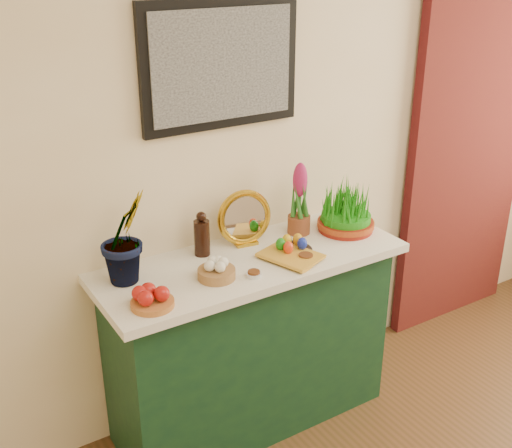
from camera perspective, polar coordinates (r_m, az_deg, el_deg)
The scene contains 13 objects.
sideboard at distance 3.08m, azimuth -0.50°, elevation -10.71°, with size 1.30×0.45×0.85m, color #163E1D.
tablecloth at distance 2.86m, azimuth -0.53°, elevation -3.33°, with size 1.40×0.55×0.04m, color silver.
hyacinth_green at distance 2.61m, azimuth -11.65°, elevation 0.13°, with size 0.26×0.22×0.52m, color #2B6E22.
apple_bowl at distance 2.49m, azimuth -9.22°, elevation -6.52°, with size 0.20×0.20×0.09m.
garlic_basket at distance 2.66m, azimuth -3.54°, elevation -4.13°, with size 0.17×0.17×0.09m.
vinegar_cruet at distance 2.84m, azimuth -4.83°, elevation -1.06°, with size 0.07×0.07×0.21m.
mirror at distance 2.92m, azimuth -1.04°, elevation 0.50°, with size 0.27×0.10×0.26m.
book at distance 2.76m, azimuth 1.94°, elevation -3.51°, with size 0.17×0.25×0.03m, color gold.
spice_dish_left at distance 2.68m, azimuth -0.20°, elevation -4.47°, with size 0.06×0.06×0.03m.
spice_dish_right at distance 2.82m, azimuth 4.44°, elevation -3.01°, with size 0.08×0.08×0.03m.
egg_plate at distance 2.88m, azimuth 3.16°, elevation -2.08°, with size 0.20×0.20×0.08m.
hyacinth_pink at distance 3.03m, azimuth 3.89°, elevation 1.96°, with size 0.11×0.11×0.35m.
wheatgrass_sabzeh at distance 3.11m, azimuth 8.04°, elevation 1.13°, with size 0.28×0.28×0.22m.
Camera 1 is at (-1.67, -0.16, 2.17)m, focal length 45.00 mm.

